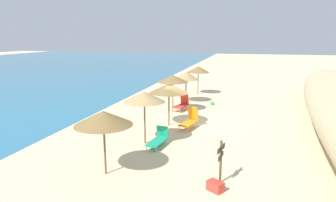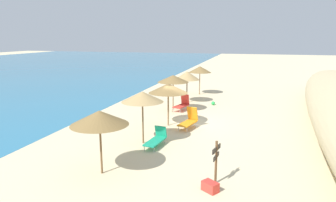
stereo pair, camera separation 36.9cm
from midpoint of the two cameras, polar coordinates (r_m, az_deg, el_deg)
name	(u,v)px [view 2 (the right image)]	position (r m, az deg, el deg)	size (l,w,h in m)	color
ground_plane	(188,124)	(19.33, 4.33, -4.24)	(160.00, 160.00, 0.00)	beige
beach_umbrella_0	(99,118)	(12.07, -11.82, -3.09)	(2.28, 2.28, 2.59)	brown
beach_umbrella_1	(142,97)	(15.29, -4.10, 0.78)	(2.11, 2.11, 2.70)	brown
beach_umbrella_2	(168,88)	(18.40, 0.62, 2.38)	(2.38, 2.38, 2.61)	brown
beach_umbrella_3	(173,79)	(21.78, 1.46, 4.18)	(2.24, 2.24, 2.69)	brown
beach_umbrella_4	(187,76)	(25.04, 4.01, 4.75)	(2.07, 2.07, 2.60)	brown
beach_umbrella_5	(200,69)	(28.75, 6.35, 5.87)	(2.11, 2.11, 2.66)	brown
lounge_chair_0	(189,120)	(18.30, 4.54, -3.56)	(1.69, 1.00, 1.23)	orange
lounge_chair_1	(156,139)	(15.42, -1.49, -7.08)	(1.67, 0.79, 0.89)	#199972
lounge_chair_2	(182,104)	(22.59, 3.13, -0.56)	(1.54, 1.02, 1.16)	red
wooden_signpost	(216,158)	(11.60, 9.89, -10.46)	(0.83, 0.21, 1.66)	brown
beach_ball	(213,103)	(24.69, 8.84, -0.41)	(0.30, 0.30, 0.30)	green
cooler_box	(210,187)	(11.35, 8.83, -15.50)	(0.57, 0.36, 0.36)	red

